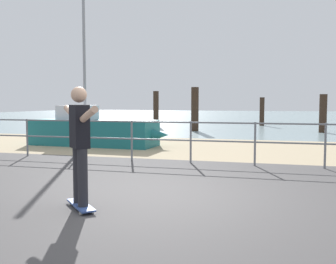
# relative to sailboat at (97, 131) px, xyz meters

# --- Properties ---
(ground_plane) EXTENTS (24.00, 10.00, 0.04)m
(ground_plane) POSITION_rel_sailboat_xyz_m (4.26, -7.53, -0.52)
(ground_plane) COLOR #474444
(ground_plane) RESTS_ON ground
(beach_strip) EXTENTS (24.00, 6.00, 0.04)m
(beach_strip) POSITION_rel_sailboat_xyz_m (4.26, 0.47, -0.52)
(beach_strip) COLOR tan
(beach_strip) RESTS_ON ground
(sea_surface) EXTENTS (72.00, 50.00, 0.04)m
(sea_surface) POSITION_rel_sailboat_xyz_m (4.26, 28.47, -0.52)
(sea_surface) COLOR #849EA3
(sea_surface) RESTS_ON ground
(railing_fence) EXTENTS (12.42, 0.05, 1.05)m
(railing_fence) POSITION_rel_sailboat_xyz_m (3.93, -2.93, 0.18)
(railing_fence) COLOR slate
(railing_fence) RESTS_ON ground
(sailboat) EXTENTS (5.00, 1.61, 5.01)m
(sailboat) POSITION_rel_sailboat_xyz_m (0.00, 0.00, 0.00)
(sailboat) COLOR #19666B
(sailboat) RESTS_ON ground
(skateboard) EXTENTS (0.70, 0.72, 0.08)m
(skateboard) POSITION_rel_sailboat_xyz_m (3.34, -7.44, -0.45)
(skateboard) COLOR #334C8C
(skateboard) RESTS_ON ground
(skateboarder) EXTENTS (1.06, 1.11, 1.65)m
(skateboarder) POSITION_rel_sailboat_xyz_m (3.34, -7.44, 0.50)
(skateboarder) COLOR #26262B
(skateboarder) RESTS_ON skateboard
(groyne_post_0) EXTENTS (0.34, 0.34, 2.17)m
(groyne_post_0) POSITION_rel_sailboat_xyz_m (-1.25, 10.76, 0.56)
(groyne_post_0) COLOR #332319
(groyne_post_0) RESTS_ON ground
(groyne_post_1) EXTENTS (0.38, 0.38, 2.26)m
(groyne_post_1) POSITION_rel_sailboat_xyz_m (1.86, 7.49, 0.61)
(groyne_post_1) COLOR #332319
(groyne_post_1) RESTS_ON ground
(groyne_post_2) EXTENTS (0.30, 0.30, 1.80)m
(groyne_post_2) POSITION_rel_sailboat_xyz_m (4.96, 13.36, 0.38)
(groyne_post_2) COLOR #332319
(groyne_post_2) RESTS_ON ground
(groyne_post_3) EXTENTS (0.36, 0.36, 1.89)m
(groyne_post_3) POSITION_rel_sailboat_xyz_m (8.07, 8.22, 0.42)
(groyne_post_3) COLOR #332319
(groyne_post_3) RESTS_ON ground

